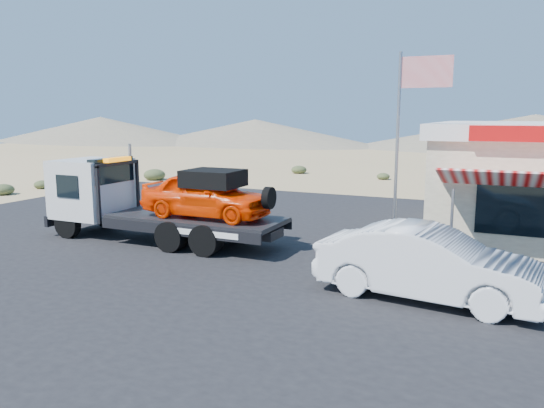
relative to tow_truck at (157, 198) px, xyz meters
The scene contains 7 objects.
ground 4.03m from the tow_truck, 42.50° to the right, with size 120.00×120.00×0.00m, color tan.
asphalt_lot 5.00m from the tow_truck, ahead, with size 32.00×24.00×0.02m, color black.
tow_truck is the anchor object (origin of this frame).
white_sedan 9.35m from the tow_truck, 13.07° to the right, with size 1.77×5.07×1.67m, color silver.
flagpole 8.26m from the tow_truck, 14.37° to the left, with size 1.55×0.10×6.00m.
desert_scrub 13.53m from the tow_truck, 147.28° to the left, with size 25.44×31.57×0.75m.
distant_hills 53.08m from the tow_truck, 97.59° to the left, with size 126.00×48.00×4.20m.
Camera 1 is at (7.92, -11.67, 4.21)m, focal length 35.00 mm.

